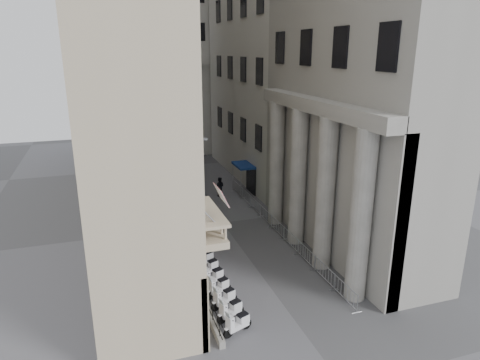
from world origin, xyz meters
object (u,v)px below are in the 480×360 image
object	(u,v)px
security_tent	(161,164)
info_kiosk	(191,215)
street_lamp	(179,182)
pedestrian_b	(220,187)
scooter_0	(238,333)
pedestrian_a	(199,181)

from	to	relation	value
security_tent	info_kiosk	world-z (taller)	security_tent
street_lamp	pedestrian_b	distance (m)	11.18
scooter_0	info_kiosk	xyz separation A→B (m)	(0.72, 14.76, 0.81)
info_kiosk	pedestrian_a	distance (m)	9.04
security_tent	street_lamp	distance (m)	12.47
pedestrian_a	pedestrian_b	distance (m)	2.96
security_tent	pedestrian_b	world-z (taller)	security_tent
scooter_0	street_lamp	bearing A→B (deg)	-17.47
scooter_0	security_tent	xyz separation A→B (m)	(-0.31, 24.19, 2.88)
scooter_0	pedestrian_a	xyz separation A→B (m)	(3.33, 23.41, 1.00)
info_kiosk	pedestrian_a	world-z (taller)	pedestrian_a
pedestrian_b	pedestrian_a	bearing A→B (deg)	-34.88
street_lamp	pedestrian_a	bearing A→B (deg)	75.91
security_tent	pedestrian_b	distance (m)	6.41
scooter_0	security_tent	bearing A→B (deg)	-20.07
info_kiosk	pedestrian_a	bearing A→B (deg)	77.27
street_lamp	info_kiosk	bearing A→B (deg)	69.19
security_tent	info_kiosk	bearing A→B (deg)	-83.75
security_tent	street_lamp	world-z (taller)	street_lamp
street_lamp	pedestrian_b	size ratio (longest dim) A/B	4.04
scooter_0	street_lamp	distance (m)	12.75
pedestrian_a	security_tent	bearing A→B (deg)	3.47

